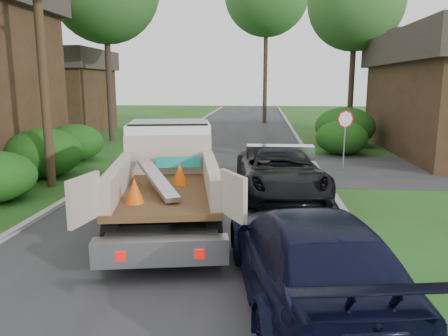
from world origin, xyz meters
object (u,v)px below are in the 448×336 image
tree_right_far (356,2)px  navy_suv (309,256)px  stop_sign (345,127)px  utility_pole (40,33)px  house_left_far (54,90)px  flatbed_truck (168,167)px  black_pickup (280,172)px

tree_right_far → navy_suv: (-4.90, -22.50, -7.68)m
stop_sign → utility_pole: (-10.68, -4.02, 3.40)m
house_left_far → flatbed_truck: (12.81, -20.00, -1.71)m
utility_pole → tree_right_far: tree_right_far is taller
flatbed_truck → black_pickup: bearing=29.0°
stop_sign → flatbed_truck: (-5.89, -7.00, -0.43)m
utility_pole → tree_right_far: (12.98, 15.02, 3.31)m
house_left_far → tree_right_far: bearing=-5.4°
stop_sign → flatbed_truck: stop_sign is taller
tree_right_far → flatbed_truck: (-8.19, -18.00, -7.14)m
utility_pole → black_pickup: 9.04m
stop_sign → tree_right_far: 13.08m
utility_pole → tree_right_far: size_ratio=0.87×
flatbed_truck → black_pickup: flatbed_truck is taller
house_left_far → black_pickup: 23.75m
utility_pole → black_pickup: bearing=-3.5°
stop_sign → navy_suv: size_ratio=0.45×
tree_right_far → navy_suv: size_ratio=2.09×
stop_sign → black_pickup: size_ratio=0.45×
stop_sign → flatbed_truck: size_ratio=0.36×
stop_sign → black_pickup: 5.40m
tree_right_far → flatbed_truck: tree_right_far is taller
utility_pole → black_pickup: size_ratio=1.82×
tree_right_far → utility_pole: bearing=-130.8°
tree_right_far → black_pickup: (-5.10, -15.50, -7.71)m
flatbed_truck → black_pickup: size_ratio=1.25×
flatbed_truck → black_pickup: (3.09, 2.50, -0.58)m
utility_pole → flatbed_truck: size_ratio=1.46×
flatbed_truck → tree_right_far: bearing=55.5°
navy_suv → black_pickup: bearing=-97.6°
stop_sign → navy_suv: stop_sign is taller
stop_sign → navy_suv: 11.83m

